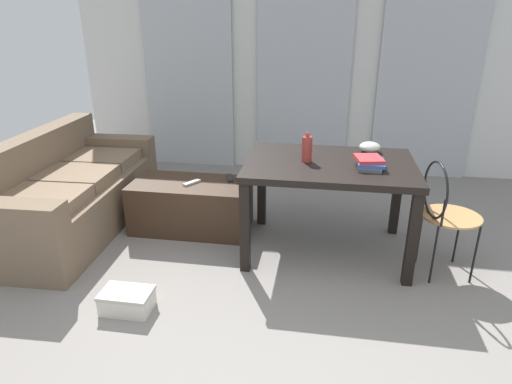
{
  "coord_description": "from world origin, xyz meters",
  "views": [
    {
      "loc": [
        0.3,
        -1.68,
        1.77
      ],
      "look_at": [
        -0.25,
        1.65,
        0.41
      ],
      "focal_mm": 30.92,
      "sensor_mm": 36.0,
      "label": 1
    }
  ],
  "objects": [
    {
      "name": "ground_plane",
      "position": [
        0.0,
        1.39,
        0.0
      ],
      "size": [
        8.59,
        8.59,
        0.0
      ],
      "primitive_type": "plane",
      "color": "gray"
    },
    {
      "name": "wall_back",
      "position": [
        0.0,
        3.58,
        1.35
      ],
      "size": [
        5.33,
        0.1,
        2.69
      ],
      "primitive_type": "cube",
      "color": "silver",
      "rests_on": "ground"
    },
    {
      "name": "curtains",
      "position": [
        0.0,
        3.49,
        1.16
      ],
      "size": [
        3.79,
        0.03,
        2.32
      ],
      "color": "#B2B7BC",
      "rests_on": "ground"
    },
    {
      "name": "couch",
      "position": [
        -1.91,
        1.58,
        0.32
      ],
      "size": [
        0.92,
        1.96,
        0.82
      ],
      "color": "brown",
      "rests_on": "ground"
    },
    {
      "name": "coffee_table",
      "position": [
        -0.83,
        1.72,
        0.22
      ],
      "size": [
        1.01,
        0.53,
        0.43
      ],
      "color": "#382619",
      "rests_on": "ground"
    },
    {
      "name": "craft_table",
      "position": [
        0.34,
        1.51,
        0.65
      ],
      "size": [
        1.26,
        0.9,
        0.75
      ],
      "color": "black",
      "rests_on": "ground"
    },
    {
      "name": "wire_chair",
      "position": [
        1.13,
        1.3,
        0.53
      ],
      "size": [
        0.41,
        0.43,
        0.86
      ],
      "color": "#B7844C",
      "rests_on": "ground"
    },
    {
      "name": "bottle_near",
      "position": [
        0.16,
        1.5,
        0.84
      ],
      "size": [
        0.08,
        0.08,
        0.22
      ],
      "color": "#99332D",
      "rests_on": "craft_table"
    },
    {
      "name": "bowl",
      "position": [
        0.65,
        1.82,
        0.79
      ],
      "size": [
        0.17,
        0.17,
        0.08
      ],
      "primitive_type": "ellipsoid",
      "color": "beige",
      "rests_on": "craft_table"
    },
    {
      "name": "book_stack",
      "position": [
        0.62,
        1.43,
        0.78
      ],
      "size": [
        0.22,
        0.28,
        0.07
      ],
      "color": "#4C4C51",
      "rests_on": "craft_table"
    },
    {
      "name": "tv_remote_primary",
      "position": [
        -0.51,
        1.86,
        0.44
      ],
      "size": [
        0.09,
        0.18,
        0.02
      ],
      "primitive_type": "cube",
      "rotation": [
        0.0,
        0.0,
        0.3
      ],
      "color": "#232326",
      "rests_on": "coffee_table"
    },
    {
      "name": "tv_remote_secondary",
      "position": [
        -0.81,
        1.69,
        0.44
      ],
      "size": [
        0.12,
        0.17,
        0.02
      ],
      "primitive_type": "cube",
      "rotation": [
        0.0,
        0.0,
        -0.56
      ],
      "color": "#B7B7B2",
      "rests_on": "coffee_table"
    },
    {
      "name": "shoebox",
      "position": [
        -0.89,
        0.51,
        0.07
      ],
      "size": [
        0.32,
        0.21,
        0.14
      ],
      "color": "beige",
      "rests_on": "ground"
    }
  ]
}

